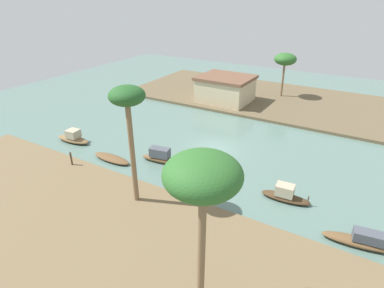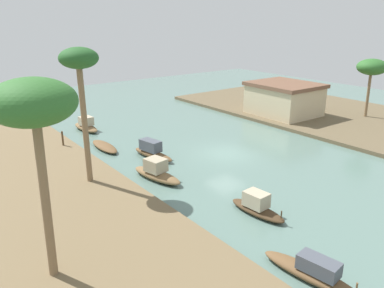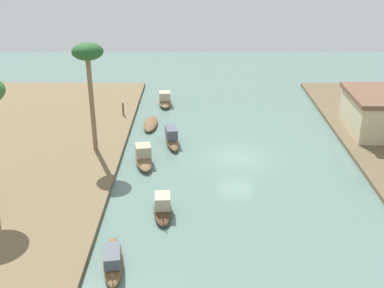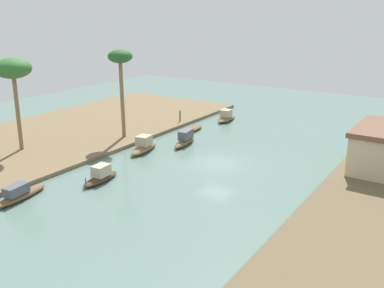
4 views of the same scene
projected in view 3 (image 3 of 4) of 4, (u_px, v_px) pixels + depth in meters
The scene contains 11 objects.
river_water at pixel (236, 158), 35.73m from camera, with size 69.56×69.56×0.00m, color slate.
riverbank_left at pixel (12, 156), 35.73m from camera, with size 37.22×15.80×0.31m, color brown.
sampan_open_hull at pixel (151, 124), 41.67m from camera, with size 3.75×1.17×0.40m.
sampan_with_red_awning at pixel (144, 157), 34.83m from camera, with size 4.05×1.83×1.34m.
sampan_near_left_bank at pixel (163, 207), 28.53m from camera, with size 3.37×1.26×1.17m.
sampan_with_tall_canopy at pixel (165, 100), 46.79m from camera, with size 3.65×1.44×1.26m.
sampan_downstream_large at pixel (172, 138), 38.02m from camera, with size 3.91×1.51×1.27m.
sampan_midstream at pixel (113, 260), 24.03m from camera, with size 4.14×1.50×1.03m.
mooring_post at pixel (123, 109), 43.13m from camera, with size 0.14×0.14×1.12m, color #4C3823.
palm_tree_left_near at pixel (88, 58), 33.79m from camera, with size 2.15×2.15×7.82m.
riverside_building at pixel (383, 112), 39.26m from camera, with size 6.53×5.71×3.14m.
Camera 3 is at (32.50, -3.06, 14.90)m, focal length 46.57 mm.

